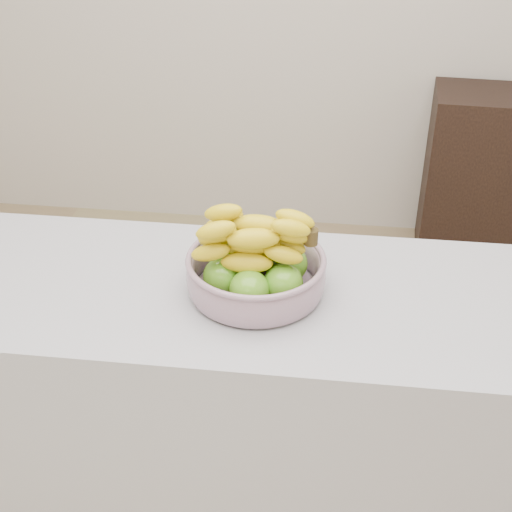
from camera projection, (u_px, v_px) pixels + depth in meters
The scene contains 3 objects.
counter at pixel (252, 423), 1.98m from camera, with size 2.00×0.60×0.90m, color #9A9BA2.
cabinet at pixel (475, 178), 3.36m from camera, with size 0.46×0.37×0.83m, color black.
fruit_bowl at pixel (256, 268), 1.70m from camera, with size 0.34×0.34×0.21m.
Camera 1 is at (0.19, -1.36, 1.90)m, focal length 50.00 mm.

